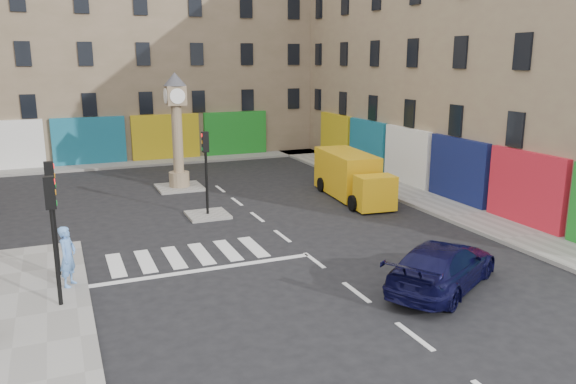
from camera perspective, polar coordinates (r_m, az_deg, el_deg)
ground at (r=19.05m, az=3.98°, el=-7.93°), size 120.00×120.00×0.00m
sidewalk_right at (r=31.53m, az=10.03°, el=0.67°), size 2.60×30.00×0.15m
sidewalk_far at (r=38.85m, az=-16.35°, el=2.73°), size 32.00×2.40×0.15m
island_near at (r=25.52m, az=-8.15°, el=-2.32°), size 1.80×1.80×0.12m
island_far at (r=31.20m, az=-10.95°, el=0.47°), size 2.40×2.40×0.12m
building_right at (r=34.62m, az=19.71°, el=14.45°), size 10.00×30.00×16.00m
building_far at (r=44.05m, az=-18.01°, el=14.85°), size 32.00×10.00×17.00m
traffic_light_left_near at (r=16.60m, az=-22.80°, el=-2.68°), size 0.28×0.22×3.70m
traffic_light_left_far at (r=18.93m, az=-22.85°, el=-0.80°), size 0.28×0.22×3.70m
traffic_light_island at (r=24.96m, az=-8.34°, el=3.28°), size 0.28×0.22×3.70m
clock_pillar at (r=30.62m, az=-11.24°, el=6.84°), size 1.20×1.20×6.10m
navy_sedan at (r=18.00m, az=15.41°, el=-7.22°), size 5.38×4.34×1.46m
yellow_van at (r=28.53m, az=6.44°, el=1.60°), size 2.55×6.33×2.25m
pedestrian_blue at (r=18.35m, az=-21.46°, el=-6.09°), size 0.73×0.82×1.88m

